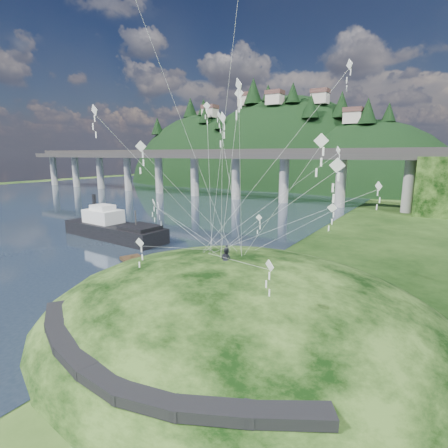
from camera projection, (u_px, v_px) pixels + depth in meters
The scene contains 10 objects.
ground at pixel (152, 306), 31.68m from camera, with size 320.00×320.00×0.00m, color black.
water at pixel (33, 205), 94.15m from camera, with size 240.00×240.00×0.00m, color #29384B.
grass_hill at pixel (239, 335), 29.46m from camera, with size 36.00×32.00×13.00m.
footpath at pixel (126, 365), 19.29m from camera, with size 22.29×5.84×0.83m.
bridge at pixel (252, 167), 101.73m from camera, with size 160.00×11.00×15.00m.
far_ridge at pixel (272, 201), 157.29m from camera, with size 153.00×70.00×94.50m.
work_barge at pixel (113, 228), 57.01m from camera, with size 19.99×6.50×6.90m.
wooden_dock at pixel (155, 273), 39.14m from camera, with size 15.35×7.97×1.11m.
kite_flyers at pixel (226, 247), 29.08m from camera, with size 2.01×2.70×2.08m.
kite_swarm at pixel (231, 135), 26.55m from camera, with size 19.44×16.58×20.96m.
Camera 1 is at (21.32, -21.55, 13.54)m, focal length 28.00 mm.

